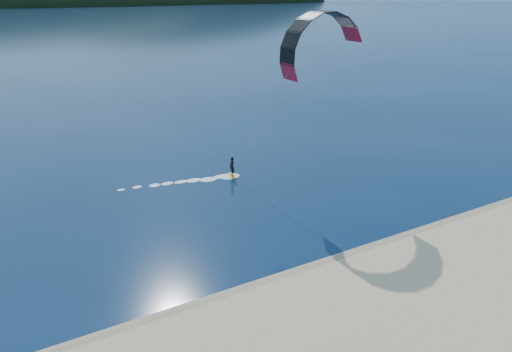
{
  "coord_description": "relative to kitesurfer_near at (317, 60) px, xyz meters",
  "views": [
    {
      "loc": [
        -10.88,
        -14.75,
        16.41
      ],
      "look_at": [
        2.84,
        10.0,
        5.0
      ],
      "focal_mm": 32.0,
      "sensor_mm": 36.0,
      "label": 1
    }
  ],
  "objects": [
    {
      "name": "ground",
      "position": [
        -13.3,
        -18.0,
        -10.95
      ],
      "size": [
        1800.0,
        1800.0,
        0.0
      ],
      "primitive_type": "plane",
      "color": "#071B36",
      "rests_on": "ground"
    },
    {
      "name": "kitesurfer_near",
      "position": [
        0.0,
        0.0,
        0.0
      ],
      "size": [
        21.67,
        7.12,
        14.68
      ],
      "color": "gold",
      "rests_on": "ground"
    },
    {
      "name": "wet_sand",
      "position": [
        -13.3,
        -13.5,
        -10.9
      ],
      "size": [
        220.0,
        2.5,
        0.1
      ],
      "color": "olive",
      "rests_on": "ground"
    }
  ]
}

